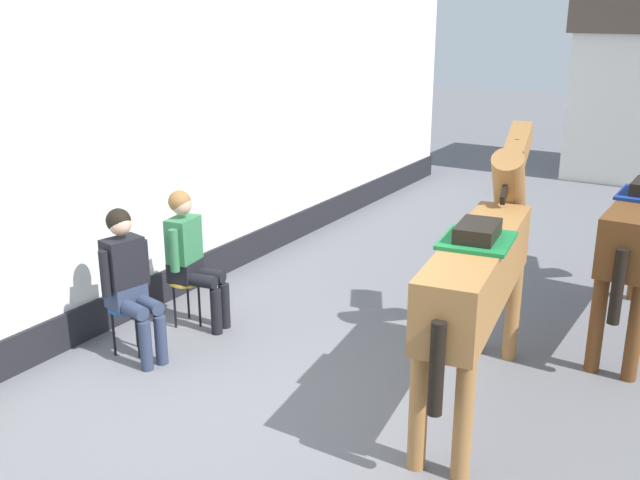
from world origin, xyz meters
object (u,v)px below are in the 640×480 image
at_px(spare_stool_white, 493,259).
at_px(seated_visitor_near, 128,277).
at_px(seated_visitor_far, 190,252).
at_px(saddled_horse_near, 481,266).

bearing_deg(spare_stool_white, seated_visitor_near, -125.85).
distance_m(seated_visitor_near, spare_stool_white, 3.96).
bearing_deg(seated_visitor_far, spare_stool_white, 46.35).
distance_m(seated_visitor_near, saddled_horse_near, 3.08).
bearing_deg(seated_visitor_near, seated_visitor_far, 88.25).
xyz_separation_m(seated_visitor_far, saddled_horse_near, (2.90, 0.08, 0.38)).
relative_size(seated_visitor_far, saddled_horse_near, 0.47).
xyz_separation_m(saddled_horse_near, spare_stool_white, (-0.62, 2.32, -0.76)).
xyz_separation_m(seated_visitor_near, seated_visitor_far, (0.02, 0.80, 0.00)).
bearing_deg(seated_visitor_far, saddled_horse_near, 1.49).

